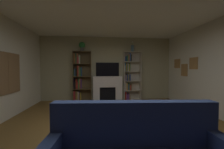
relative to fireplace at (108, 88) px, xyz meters
The scene contains 9 objects.
ground_plane 3.17m from the fireplace, 90.00° to the right, with size 7.75×7.75×0.00m, color brown.
wall_back_accent 0.84m from the fireplace, 90.00° to the left, with size 5.77×0.06×2.74m, color tan.
ceiling 3.84m from the fireplace, 90.00° to the right, with size 5.77×6.58×0.06m, color white.
fireplace is the anchor object (origin of this frame).
tv 0.80m from the fireplace, 90.00° to the left, with size 1.01×0.06×0.59m, color black.
bookshelf_left 1.27m from the fireplace, behind, with size 0.75×0.32×2.09m.
bookshelf_right 1.10m from the fireplace, ahead, with size 0.75×0.30×2.09m.
potted_plant 2.09m from the fireplace, behind, with size 0.26×0.26×0.39m.
vase_with_flowers 2.02m from the fireplace, ahead, with size 0.13×0.13×0.46m.
Camera 1 is at (-0.44, -2.98, 1.35)m, focal length 22.75 mm.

